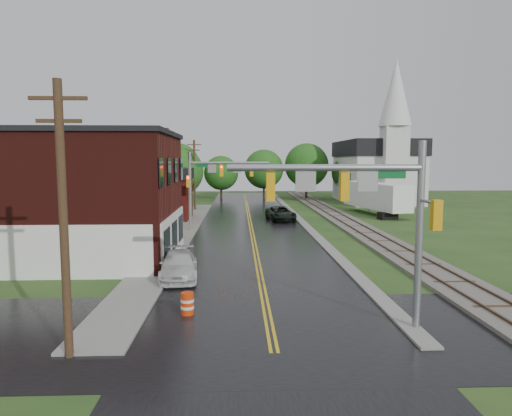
{
  "coord_description": "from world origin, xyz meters",
  "views": [
    {
      "loc": [
        -1.2,
        -14.68,
        6.49
      ],
      "look_at": [
        -0.1,
        13.52,
        3.5
      ],
      "focal_mm": 32.0,
      "sensor_mm": 36.0,
      "label": 1
    }
  ],
  "objects": [
    {
      "name": "utility_pole_c",
      "position": [
        -6.8,
        44.0,
        4.72
      ],
      "size": [
        1.8,
        0.28,
        9.0
      ],
      "color": "#382616",
      "rests_on": "ground"
    },
    {
      "name": "tree_left_b",
      "position": [
        -17.85,
        31.9,
        5.72
      ],
      "size": [
        7.6,
        7.6,
        9.69
      ],
      "color": "black",
      "rests_on": "ground"
    },
    {
      "name": "brick_building",
      "position": [
        -12.48,
        15.0,
        4.15
      ],
      "size": [
        14.3,
        10.3,
        8.3
      ],
      "color": "#43120E",
      "rests_on": "ground"
    },
    {
      "name": "main_road",
      "position": [
        0.0,
        30.0,
        0.0
      ],
      "size": [
        10.0,
        90.0,
        0.02
      ],
      "primitive_type": "cube",
      "color": "black",
      "rests_on": "ground"
    },
    {
      "name": "sidewalk_left",
      "position": [
        -6.2,
        25.0,
        0.0
      ],
      "size": [
        2.4,
        50.0,
        0.12
      ],
      "primitive_type": "cube",
      "color": "gray",
      "rests_on": "ground"
    },
    {
      "name": "yellow_house",
      "position": [
        -11.0,
        26.0,
        3.2
      ],
      "size": [
        8.0,
        7.0,
        6.4
      ],
      "primitive_type": "cube",
      "color": "tan",
      "rests_on": "ground"
    },
    {
      "name": "construction_barrel",
      "position": [
        -3.36,
        4.0,
        0.48
      ],
      "size": [
        0.67,
        0.67,
        0.96
      ],
      "primitive_type": "cylinder",
      "rotation": [
        0.0,
        0.0,
        0.31
      ],
      "color": "red",
      "rests_on": "ground"
    },
    {
      "name": "utility_pole_b",
      "position": [
        -6.8,
        22.0,
        4.72
      ],
      "size": [
        1.8,
        0.28,
        9.0
      ],
      "color": "#382616",
      "rests_on": "ground"
    },
    {
      "name": "ground",
      "position": [
        0.0,
        0.0,
        0.0
      ],
      "size": [
        160.0,
        160.0,
        0.0
      ],
      "primitive_type": "plane",
      "color": "#22431A",
      "rests_on": "ground"
    },
    {
      "name": "traffic_signal_near",
      "position": [
        3.47,
        2.0,
        4.97
      ],
      "size": [
        7.34,
        0.3,
        7.2
      ],
      "color": "gray",
      "rests_on": "ground"
    },
    {
      "name": "tree_left_c",
      "position": [
        -13.85,
        39.9,
        4.51
      ],
      "size": [
        6.0,
        6.0,
        7.65
      ],
      "color": "black",
      "rests_on": "ground"
    },
    {
      "name": "utility_pole_a",
      "position": [
        -6.8,
        0.0,
        4.72
      ],
      "size": [
        1.8,
        0.28,
        9.0
      ],
      "color": "#382616",
      "rests_on": "ground"
    },
    {
      "name": "curb_right",
      "position": [
        5.4,
        35.0,
        0.0
      ],
      "size": [
        0.8,
        70.0,
        0.12
      ],
      "primitive_type": "cube",
      "color": "gray",
      "rests_on": "ground"
    },
    {
      "name": "tree_left_e",
      "position": [
        -8.85,
        45.9,
        4.81
      ],
      "size": [
        6.4,
        6.4,
        8.16
      ],
      "color": "black",
      "rests_on": "ground"
    },
    {
      "name": "traffic_signal_far",
      "position": [
        -3.47,
        27.0,
        4.97
      ],
      "size": [
        7.34,
        0.43,
        7.2
      ],
      "color": "gray",
      "rests_on": "ground"
    },
    {
      "name": "pickup_white",
      "position": [
        -4.49,
        10.0,
        0.71
      ],
      "size": [
        2.47,
        5.08,
        1.42
      ],
      "primitive_type": "imported",
      "rotation": [
        0.0,
        0.0,
        0.1
      ],
      "color": "silver",
      "rests_on": "ground"
    },
    {
      "name": "darkred_building",
      "position": [
        -10.0,
        35.0,
        2.2
      ],
      "size": [
        7.0,
        6.0,
        4.4
      ],
      "primitive_type": "cube",
      "color": "#3F0F0C",
      "rests_on": "ground"
    },
    {
      "name": "suv_dark",
      "position": [
        3.32,
        33.56,
        0.76
      ],
      "size": [
        3.18,
        5.73,
        1.52
      ],
      "primitive_type": "imported",
      "rotation": [
        0.0,
        0.0,
        0.13
      ],
      "color": "black",
      "rests_on": "ground"
    },
    {
      "name": "cross_road",
      "position": [
        0.0,
        2.0,
        0.0
      ],
      "size": [
        60.0,
        9.0,
        0.02
      ],
      "primitive_type": "cube",
      "color": "black",
      "rests_on": "ground"
    },
    {
      "name": "railroad",
      "position": [
        10.0,
        35.0,
        0.11
      ],
      "size": [
        3.2,
        80.0,
        0.3
      ],
      "color": "#59544C",
      "rests_on": "ground"
    },
    {
      "name": "tree_left_a",
      "position": [
        -19.85,
        21.9,
        5.11
      ],
      "size": [
        6.8,
        6.8,
        8.67
      ],
      "color": "black",
      "rests_on": "ground"
    },
    {
      "name": "church",
      "position": [
        20.0,
        53.74,
        5.83
      ],
      "size": [
        10.4,
        18.4,
        20.0
      ],
      "color": "silver",
      "rests_on": "ground"
    },
    {
      "name": "semi_trailer",
      "position": [
        15.08,
        38.44,
        2.25
      ],
      "size": [
        5.0,
        12.15,
        3.77
      ],
      "color": "black",
      "rests_on": "ground"
    }
  ]
}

